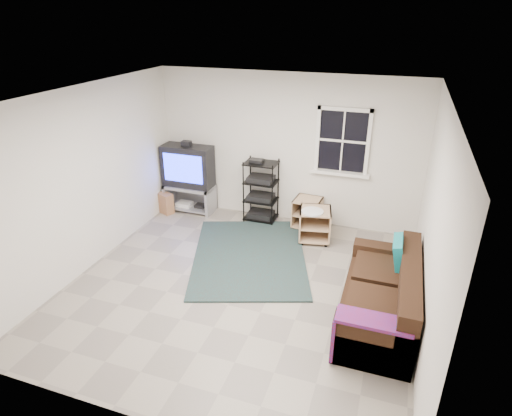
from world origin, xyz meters
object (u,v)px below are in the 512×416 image
at_px(tv_unit, 189,173).
at_px(side_table_left, 308,212).
at_px(sofa, 382,298).
at_px(side_table_right, 315,222).
at_px(av_rack, 261,195).

bearing_deg(tv_unit, side_table_left, 1.13).
height_order(tv_unit, side_table_left, tv_unit).
relative_size(tv_unit, side_table_left, 2.56).
bearing_deg(sofa, side_table_left, 122.91).
bearing_deg(side_table_right, tv_unit, 171.13).
bearing_deg(side_table_right, sofa, -55.49).
xyz_separation_m(side_table_left, side_table_right, (0.21, -0.43, 0.04)).
distance_m(av_rack, side_table_left, 0.89).
bearing_deg(side_table_left, side_table_right, -64.18).
xyz_separation_m(av_rack, side_table_right, (1.07, -0.41, -0.17)).
bearing_deg(av_rack, side_table_left, 1.16).
bearing_deg(av_rack, side_table_right, -21.12).
height_order(av_rack, side_table_right, av_rack).
distance_m(tv_unit, sofa, 4.27).
bearing_deg(tv_unit, side_table_right, -8.87).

